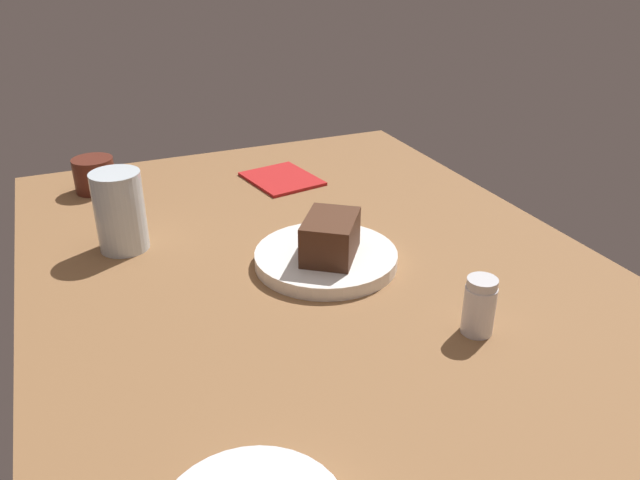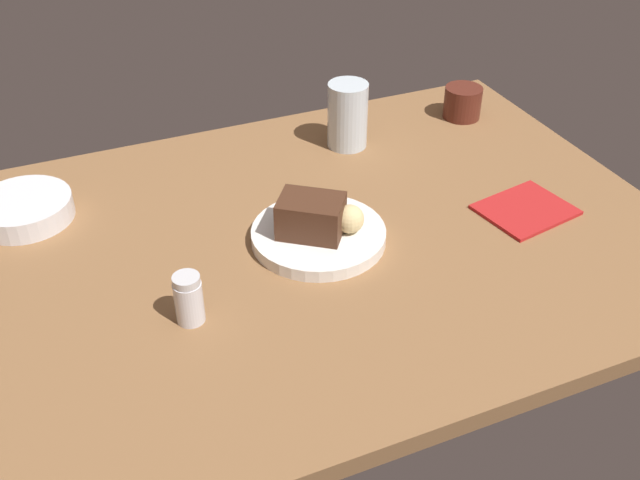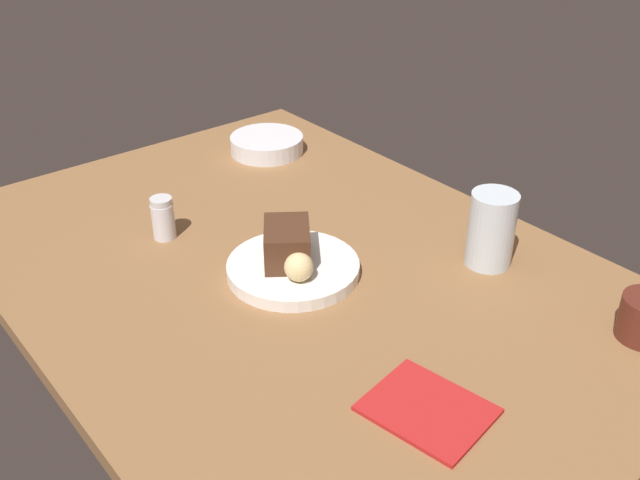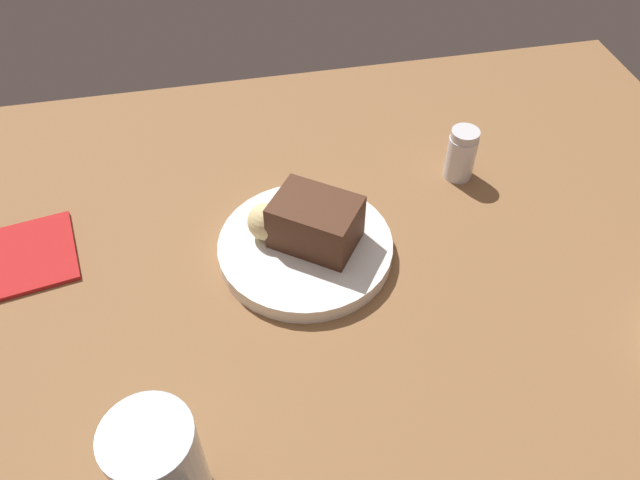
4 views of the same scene
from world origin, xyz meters
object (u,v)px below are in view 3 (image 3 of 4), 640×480
bread_roll (299,267)px  folded_napkin (427,409)px  salt_shaker (163,218)px  water_glass (491,229)px  side_bowl (267,144)px  dessert_plate (293,268)px  chocolate_cake_slice (287,244)px

bread_roll → folded_napkin: bread_roll is taller
bread_roll → salt_shaker: size_ratio=0.60×
bread_roll → folded_napkin: 31.66cm
water_glass → folded_napkin: bearing=118.6°
water_glass → side_bowl: water_glass is taller
dessert_plate → folded_napkin: dessert_plate is taller
bread_roll → salt_shaker: 29.25cm
dessert_plate → chocolate_cake_slice: size_ratio=2.16×
salt_shaker → chocolate_cake_slice: bearing=-155.5°
chocolate_cake_slice → water_glass: size_ratio=0.78×
chocolate_cake_slice → side_bowl: (41.08, -25.20, -3.31)cm
dessert_plate → side_bowl: side_bowl is taller
bread_roll → salt_shaker: (28.09, 8.15, -0.60)cm
chocolate_cake_slice → salt_shaker: (22.37, 10.19, -1.38)cm
water_glass → side_bowl: 60.15cm
water_glass → chocolate_cake_slice: bearing=55.3°
dessert_plate → salt_shaker: 25.99cm
chocolate_cake_slice → salt_shaker: size_ratio=1.30×
water_glass → salt_shaker: bearing=42.2°
bread_roll → side_bowl: bread_roll is taller
dessert_plate → bread_roll: (-4.39, 2.16, 3.33)cm
dessert_plate → folded_napkin: size_ratio=1.45×
dessert_plate → side_bowl: 49.27cm
bread_roll → side_bowl: (46.80, -27.24, -2.53)cm
chocolate_cake_slice → side_bowl: size_ratio=0.63×
chocolate_cake_slice → salt_shaker: bearing=24.5°
bread_roll → water_glass: water_glass is taller
chocolate_cake_slice → side_bowl: chocolate_cake_slice is taller
chocolate_cake_slice → bread_roll: size_ratio=2.17×
chocolate_cake_slice → bread_roll: bearing=160.4°
dessert_plate → bread_roll: 5.92cm
dessert_plate → folded_napkin: 36.06cm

